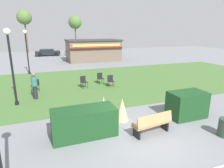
{
  "coord_description": "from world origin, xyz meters",
  "views": [
    {
      "loc": [
        -3.51,
        -6.06,
        4.11
      ],
      "look_at": [
        0.22,
        3.9,
        1.21
      ],
      "focal_mm": 30.7,
      "sensor_mm": 36.0,
      "label": 1
    }
  ],
  "objects_px": {
    "park_bench": "(152,123)",
    "food_kiosk": "(93,50)",
    "lamppost_mid": "(11,58)",
    "parked_car_west_slot": "(47,52)",
    "cafe_chair_east": "(111,80)",
    "parked_car_east_slot": "(106,50)",
    "tree_right_bg": "(75,23)",
    "person_strolling": "(35,86)",
    "cafe_chair_center": "(36,84)",
    "cafe_chair_north": "(84,81)",
    "cafe_chair_west": "(100,77)",
    "parked_car_center_slot": "(77,51)",
    "tree_left_bg": "(24,18)",
    "lamppost_far": "(27,47)"
  },
  "relations": [
    {
      "from": "parked_car_center_slot",
      "to": "tree_right_bg",
      "type": "xyz_separation_m",
      "value": [
        1.13,
        6.71,
        5.41
      ]
    },
    {
      "from": "cafe_chair_east",
      "to": "food_kiosk",
      "type": "bearing_deg",
      "value": 80.3
    },
    {
      "from": "parked_car_center_slot",
      "to": "parked_car_east_slot",
      "type": "bearing_deg",
      "value": 0.0
    },
    {
      "from": "lamppost_mid",
      "to": "parked_car_west_slot",
      "type": "relative_size",
      "value": 1.03
    },
    {
      "from": "tree_left_bg",
      "to": "cafe_chair_east",
      "type": "bearing_deg",
      "value": -76.18
    },
    {
      "from": "cafe_chair_east",
      "to": "cafe_chair_north",
      "type": "xyz_separation_m",
      "value": [
        -2.02,
        0.42,
        0.0
      ]
    },
    {
      "from": "cafe_chair_center",
      "to": "person_strolling",
      "type": "bearing_deg",
      "value": -91.12
    },
    {
      "from": "park_bench",
      "to": "tree_right_bg",
      "type": "bearing_deg",
      "value": 84.54
    },
    {
      "from": "lamppost_mid",
      "to": "cafe_chair_east",
      "type": "xyz_separation_m",
      "value": [
        6.45,
        1.71,
        -2.18
      ]
    },
    {
      "from": "park_bench",
      "to": "cafe_chair_west",
      "type": "relative_size",
      "value": 1.97
    },
    {
      "from": "cafe_chair_west",
      "to": "parked_car_center_slot",
      "type": "relative_size",
      "value": 0.21
    },
    {
      "from": "cafe_chair_center",
      "to": "parked_car_east_slot",
      "type": "bearing_deg",
      "value": 60.07
    },
    {
      "from": "park_bench",
      "to": "tree_left_bg",
      "type": "relative_size",
      "value": 0.21
    },
    {
      "from": "park_bench",
      "to": "lamppost_far",
      "type": "relative_size",
      "value": 0.41
    },
    {
      "from": "parked_car_west_slot",
      "to": "tree_left_bg",
      "type": "xyz_separation_m",
      "value": [
        -3.49,
        6.51,
        6.13
      ]
    },
    {
      "from": "lamppost_mid",
      "to": "cafe_chair_center",
      "type": "xyz_separation_m",
      "value": [
        1.06,
        2.32,
        -2.18
      ]
    },
    {
      "from": "lamppost_mid",
      "to": "tree_left_bg",
      "type": "xyz_separation_m",
      "value": [
        -0.72,
        30.89,
        4.06
      ]
    },
    {
      "from": "cafe_chair_east",
      "to": "cafe_chair_center",
      "type": "bearing_deg",
      "value": 173.59
    },
    {
      "from": "cafe_chair_west",
      "to": "parked_car_west_slot",
      "type": "bearing_deg",
      "value": 98.42
    },
    {
      "from": "cafe_chair_east",
      "to": "parked_car_center_slot",
      "type": "distance_m",
      "value": 22.72
    },
    {
      "from": "food_kiosk",
      "to": "tree_right_bg",
      "type": "xyz_separation_m",
      "value": [
        0.24,
        15.27,
        4.51
      ]
    },
    {
      "from": "park_bench",
      "to": "tree_right_bg",
      "type": "relative_size",
      "value": 0.23
    },
    {
      "from": "cafe_chair_center",
      "to": "cafe_chair_east",
      "type": "bearing_deg",
      "value": -6.41
    },
    {
      "from": "lamppost_mid",
      "to": "parked_car_west_slot",
      "type": "xyz_separation_m",
      "value": [
        2.77,
        24.38,
        -2.06
      ]
    },
    {
      "from": "cafe_chair_center",
      "to": "park_bench",
      "type": "bearing_deg",
      "value": -60.35
    },
    {
      "from": "person_strolling",
      "to": "lamppost_far",
      "type": "bearing_deg",
      "value": 74.31
    },
    {
      "from": "parked_car_east_slot",
      "to": "tree_right_bg",
      "type": "bearing_deg",
      "value": 124.74
    },
    {
      "from": "lamppost_far",
      "to": "tree_left_bg",
      "type": "bearing_deg",
      "value": 92.81
    },
    {
      "from": "tree_left_bg",
      "to": "lamppost_far",
      "type": "bearing_deg",
      "value": -87.19
    },
    {
      "from": "person_strolling",
      "to": "tree_right_bg",
      "type": "distance_m",
      "value": 31.86
    },
    {
      "from": "food_kiosk",
      "to": "person_strolling",
      "type": "height_order",
      "value": "food_kiosk"
    },
    {
      "from": "person_strolling",
      "to": "tree_left_bg",
      "type": "distance_m",
      "value": 30.8
    },
    {
      "from": "food_kiosk",
      "to": "parked_car_center_slot",
      "type": "bearing_deg",
      "value": 95.91
    },
    {
      "from": "tree_right_bg",
      "to": "person_strolling",
      "type": "bearing_deg",
      "value": -104.9
    },
    {
      "from": "parked_car_east_slot",
      "to": "parked_car_center_slot",
      "type": "bearing_deg",
      "value": -180.0
    },
    {
      "from": "food_kiosk",
      "to": "cafe_chair_center",
      "type": "height_order",
      "value": "food_kiosk"
    },
    {
      "from": "cafe_chair_east",
      "to": "person_strolling",
      "type": "height_order",
      "value": "person_strolling"
    },
    {
      "from": "park_bench",
      "to": "lamppost_mid",
      "type": "xyz_separation_m",
      "value": [
        -5.59,
        5.65,
        2.23
      ]
    },
    {
      "from": "cafe_chair_north",
      "to": "parked_car_west_slot",
      "type": "distance_m",
      "value": 22.31
    },
    {
      "from": "cafe_chair_north",
      "to": "parked_car_center_slot",
      "type": "distance_m",
      "value": 22.53
    },
    {
      "from": "cafe_chair_east",
      "to": "parked_car_east_slot",
      "type": "relative_size",
      "value": 0.21
    },
    {
      "from": "person_strolling",
      "to": "parked_car_east_slot",
      "type": "relative_size",
      "value": 0.39
    },
    {
      "from": "food_kiosk",
      "to": "cafe_chair_center",
      "type": "bearing_deg",
      "value": -120.05
    },
    {
      "from": "lamppost_far",
      "to": "cafe_chair_north",
      "type": "distance_m",
      "value": 8.24
    },
    {
      "from": "park_bench",
      "to": "food_kiosk",
      "type": "bearing_deg",
      "value": 81.33
    },
    {
      "from": "cafe_chair_north",
      "to": "tree_left_bg",
      "type": "bearing_deg",
      "value": 100.16
    },
    {
      "from": "parked_car_west_slot",
      "to": "tree_right_bg",
      "type": "xyz_separation_m",
      "value": [
        6.34,
        6.7,
        5.41
      ]
    },
    {
      "from": "person_strolling",
      "to": "cafe_chair_center",
      "type": "bearing_deg",
      "value": 68.54
    },
    {
      "from": "lamppost_mid",
      "to": "cafe_chair_north",
      "type": "distance_m",
      "value": 5.38
    },
    {
      "from": "parked_car_east_slot",
      "to": "lamppost_mid",
      "type": "bearing_deg",
      "value": -119.43
    }
  ]
}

